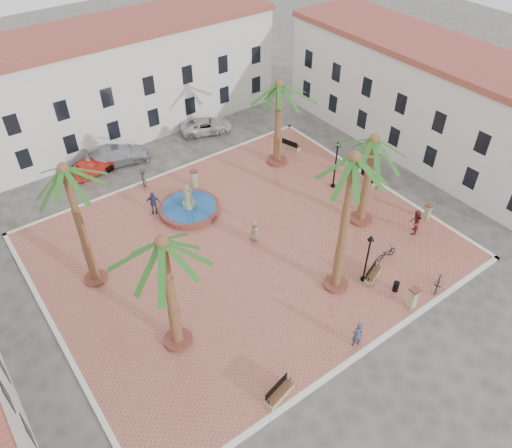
# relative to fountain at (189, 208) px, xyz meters

# --- Properties ---
(ground) EXTENTS (120.00, 120.00, 0.00)m
(ground) POSITION_rel_fountain_xyz_m (1.09, -5.53, -0.47)
(ground) COLOR #56544F
(ground) RESTS_ON ground
(plaza) EXTENTS (26.00, 22.00, 0.15)m
(plaza) POSITION_rel_fountain_xyz_m (1.09, -5.53, -0.39)
(plaza) COLOR #B1614E
(plaza) RESTS_ON ground
(kerb_n) EXTENTS (26.30, 0.30, 0.16)m
(kerb_n) POSITION_rel_fountain_xyz_m (1.09, 5.47, -0.39)
(kerb_n) COLOR silver
(kerb_n) RESTS_ON ground
(kerb_s) EXTENTS (26.30, 0.30, 0.16)m
(kerb_s) POSITION_rel_fountain_xyz_m (1.09, -16.53, -0.39)
(kerb_s) COLOR silver
(kerb_s) RESTS_ON ground
(kerb_e) EXTENTS (0.30, 22.30, 0.16)m
(kerb_e) POSITION_rel_fountain_xyz_m (14.09, -5.53, -0.39)
(kerb_e) COLOR silver
(kerb_e) RESTS_ON ground
(kerb_w) EXTENTS (0.30, 22.30, 0.16)m
(kerb_w) POSITION_rel_fountain_xyz_m (-11.91, -5.53, -0.39)
(kerb_w) COLOR silver
(kerb_w) RESTS_ON ground
(building_north) EXTENTS (30.40, 7.40, 9.50)m
(building_north) POSITION_rel_fountain_xyz_m (1.09, 14.47, 4.30)
(building_north) COLOR silver
(building_north) RESTS_ON ground
(building_east) EXTENTS (7.40, 26.40, 9.00)m
(building_east) POSITION_rel_fountain_xyz_m (21.09, -3.53, 4.05)
(building_east) COLOR silver
(building_east) RESTS_ON ground
(fountain) EXTENTS (4.55, 4.55, 2.35)m
(fountain) POSITION_rel_fountain_xyz_m (0.00, 0.00, 0.00)
(fountain) COLOR brown
(fountain) RESTS_ON plaza
(palm_nw) EXTENTS (4.76, 4.76, 8.87)m
(palm_nw) POSITION_rel_fountain_xyz_m (-8.39, -2.51, 7.36)
(palm_nw) COLOR brown
(palm_nw) RESTS_ON plaza
(palm_sw) EXTENTS (5.37, 5.37, 8.01)m
(palm_sw) POSITION_rel_fountain_xyz_m (-6.54, -9.82, 6.44)
(palm_sw) COLOR brown
(palm_sw) RESTS_ON plaza
(palm_s) EXTENTS (5.03, 5.03, 9.91)m
(palm_s) POSITION_rel_fountain_xyz_m (3.61, -11.95, 8.31)
(palm_s) COLOR brown
(palm_s) RESTS_ON plaza
(palm_e) EXTENTS (5.41, 5.41, 7.16)m
(palm_e) POSITION_rel_fountain_xyz_m (9.51, -8.31, 5.61)
(palm_e) COLOR brown
(palm_e) RESTS_ON plaza
(palm_ne) EXTENTS (5.51, 5.51, 7.39)m
(palm_ne) POSITION_rel_fountain_xyz_m (9.37, 1.39, 5.81)
(palm_ne) COLOR brown
(palm_ne) RESTS_ON plaza
(bench_s) EXTENTS (1.89, 0.94, 0.96)m
(bench_s) POSITION_rel_fountain_xyz_m (-4.06, -15.91, -0.05)
(bench_s) COLOR gray
(bench_s) RESTS_ON plaza
(bench_se) EXTENTS (1.74, 1.04, 0.88)m
(bench_se) POSITION_rel_fountain_xyz_m (6.00, -12.85, -0.07)
(bench_se) COLOR gray
(bench_se) RESTS_ON plaza
(bench_e) EXTENTS (0.77, 1.71, 0.87)m
(bench_e) POSITION_rel_fountain_xyz_m (13.48, -5.25, -0.07)
(bench_e) COLOR gray
(bench_e) RESTS_ON plaza
(bench_ne) EXTENTS (0.97, 1.77, 0.90)m
(bench_ne) POSITION_rel_fountain_xyz_m (11.64, 2.31, -0.07)
(bench_ne) COLOR gray
(bench_ne) RESTS_ON plaza
(lamppost_s) EXTENTS (0.41, 0.41, 3.79)m
(lamppost_s) POSITION_rel_fountain_xyz_m (5.37, -12.63, 2.25)
(lamppost_s) COLOR black
(lamppost_s) RESTS_ON plaza
(lamppost_e) EXTENTS (0.45, 0.45, 4.13)m
(lamppost_e) POSITION_rel_fountain_xyz_m (10.76, -4.05, 2.48)
(lamppost_e) COLOR black
(lamppost_e) RESTS_ON plaza
(bollard_se) EXTENTS (0.57, 0.57, 1.54)m
(bollard_se) POSITION_rel_fountain_xyz_m (6.07, -15.93, 0.48)
(bollard_se) COLOR gray
(bollard_se) RESTS_ON plaza
(bollard_n) EXTENTS (0.64, 0.64, 1.51)m
(bollard_n) POSITION_rel_fountain_xyz_m (1.93, 2.45, 0.46)
(bollard_n) COLOR gray
(bollard_n) RESTS_ON plaza
(bollard_e) EXTENTS (0.49, 0.49, 1.27)m
(bollard_e) POSITION_rel_fountain_xyz_m (13.49, -11.05, 0.34)
(bollard_e) COLOR gray
(bollard_e) RESTS_ON plaza
(litter_bin) EXTENTS (0.37, 0.37, 0.71)m
(litter_bin) POSITION_rel_fountain_xyz_m (6.32, -14.48, 0.04)
(litter_bin) COLOR black
(litter_bin) RESTS_ON plaza
(cyclist_a) EXTENTS (0.75, 0.58, 1.84)m
(cyclist_a) POSITION_rel_fountain_xyz_m (1.41, -15.93, 0.60)
(cyclist_a) COLOR #333A4F
(cyclist_a) RESTS_ON plaza
(bicycle_a) EXTENTS (1.68, 0.65, 0.87)m
(bicycle_a) POSITION_rel_fountain_xyz_m (8.02, -12.12, 0.12)
(bicycle_a) COLOR black
(bicycle_a) RESTS_ON plaza
(cyclist_b) EXTENTS (1.18, 1.10, 1.95)m
(cyclist_b) POSITION_rel_fountain_xyz_m (11.48, -11.51, 0.65)
(cyclist_b) COLOR maroon
(cyclist_b) RESTS_ON plaza
(bicycle_b) EXTENTS (1.65, 1.17, 0.98)m
(bicycle_b) POSITION_rel_fountain_xyz_m (8.54, -15.93, 0.17)
(bicycle_b) COLOR black
(bicycle_b) RESTS_ON plaza
(pedestrian_fountain_a) EXTENTS (0.77, 0.51, 1.53)m
(pedestrian_fountain_a) POSITION_rel_fountain_xyz_m (2.03, -5.42, 0.45)
(pedestrian_fountain_a) COLOR #8F755C
(pedestrian_fountain_a) RESTS_ON plaza
(pedestrian_fountain_b) EXTENTS (1.15, 0.97, 1.84)m
(pedestrian_fountain_b) POSITION_rel_fountain_xyz_m (-2.20, 1.39, 0.60)
(pedestrian_fountain_b) COLOR navy
(pedestrian_fountain_b) RESTS_ON plaza
(pedestrian_north) EXTENTS (0.78, 1.17, 1.69)m
(pedestrian_north) POSITION_rel_fountain_xyz_m (-1.23, 4.87, 0.53)
(pedestrian_north) COLOR #434347
(pedestrian_north) RESTS_ON plaza
(pedestrian_east) EXTENTS (0.86, 1.64, 1.69)m
(pedestrian_east) POSITION_rel_fountain_xyz_m (13.49, -6.03, 0.52)
(pedestrian_east) COLOR #78695A
(pedestrian_east) RESTS_ON plaza
(car_black) EXTENTS (3.90, 1.93, 1.28)m
(car_black) POSITION_rel_fountain_xyz_m (-3.94, 9.31, 0.17)
(car_black) COLOR black
(car_black) RESTS_ON ground
(car_red) EXTENTS (3.98, 1.73, 1.27)m
(car_red) POSITION_rel_fountain_xyz_m (-3.69, 9.08, 0.17)
(car_red) COLOR #AA1A12
(car_red) RESTS_ON ground
(car_silver) EXTENTS (5.67, 3.30, 1.54)m
(car_silver) POSITION_rel_fountain_xyz_m (-1.42, 9.39, 0.30)
(car_silver) COLOR #A9A9B2
(car_silver) RESTS_ON ground
(car_white) EXTENTS (5.18, 3.61, 1.31)m
(car_white) POSITION_rel_fountain_xyz_m (7.33, 9.37, 0.19)
(car_white) COLOR beige
(car_white) RESTS_ON ground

